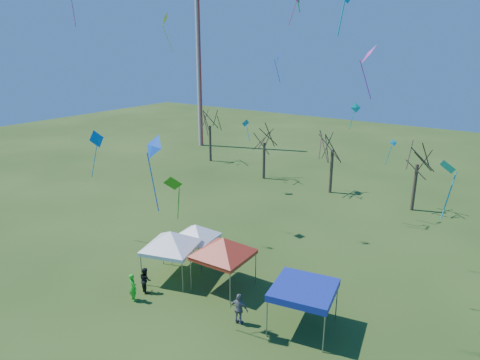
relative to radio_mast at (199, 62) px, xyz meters
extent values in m
plane|color=#274014|center=(28.00, -34.00, -12.50)|extent=(140.00, 140.00, 0.00)
cylinder|color=silver|center=(0.00, 0.00, 0.00)|extent=(0.70, 0.70, 25.00)
cylinder|color=#3D2D21|center=(7.15, -6.62, -10.11)|extent=(0.32, 0.32, 4.78)
cylinder|color=#3D2D21|center=(17.23, -9.35, -10.36)|extent=(0.32, 0.32, 4.28)
cylinder|color=#3D2D21|center=(25.63, -9.62, -10.18)|extent=(0.32, 0.32, 4.64)
cylinder|color=#3D2D21|center=(34.03, -9.96, -10.26)|extent=(0.32, 0.32, 4.49)
cylinder|color=gray|center=(23.00, -33.69, -11.47)|extent=(0.06, 0.06, 2.07)
cylinder|color=gray|center=(22.17, -30.92, -11.47)|extent=(0.06, 0.06, 2.07)
cylinder|color=gray|center=(25.77, -32.86, -11.47)|extent=(0.06, 0.06, 2.07)
cylinder|color=gray|center=(24.94, -30.09, -11.47)|extent=(0.06, 0.06, 2.07)
cube|color=white|center=(23.97, -31.89, -10.31)|extent=(3.86, 3.86, 0.25)
pyramid|color=white|center=(23.97, -31.89, -9.15)|extent=(4.20, 4.20, 1.03)
cylinder|color=gray|center=(22.79, -30.69, -11.61)|extent=(0.05, 0.05, 1.78)
cylinder|color=gray|center=(22.51, -28.21, -11.61)|extent=(0.05, 0.05, 1.78)
cylinder|color=gray|center=(25.27, -30.41, -11.61)|extent=(0.05, 0.05, 1.78)
cylinder|color=gray|center=(24.99, -27.93, -11.61)|extent=(0.05, 0.05, 1.78)
cube|color=white|center=(23.89, -29.31, -10.61)|extent=(2.96, 2.96, 0.21)
pyramid|color=white|center=(23.89, -29.31, -9.61)|extent=(3.76, 3.76, 0.89)
cylinder|color=gray|center=(26.05, -32.39, -11.44)|extent=(0.06, 0.06, 2.12)
cylinder|color=gray|center=(25.95, -29.42, -11.44)|extent=(0.06, 0.06, 2.12)
cylinder|color=gray|center=(29.02, -32.28, -11.44)|extent=(0.06, 0.06, 2.12)
cylinder|color=gray|center=(28.92, -29.32, -11.44)|extent=(0.06, 0.06, 2.12)
cube|color=#B12411|center=(27.49, -30.85, -10.25)|extent=(3.29, 3.29, 0.25)
pyramid|color=#B12411|center=(27.49, -30.85, -9.06)|extent=(4.50, 4.50, 1.06)
cylinder|color=gray|center=(32.34, -33.55, -11.42)|extent=(0.06, 0.06, 2.16)
cylinder|color=gray|center=(31.78, -30.57, -11.42)|extent=(0.06, 0.06, 2.16)
cylinder|color=gray|center=(35.32, -32.99, -11.42)|extent=(0.06, 0.06, 2.16)
cylinder|color=gray|center=(34.76, -30.01, -11.42)|extent=(0.06, 0.06, 2.16)
cube|color=navy|center=(33.55, -31.78, -10.21)|extent=(3.79, 3.79, 0.26)
cube|color=navy|center=(33.55, -31.78, -10.01)|extent=(3.79, 3.79, 0.13)
imported|color=slate|center=(30.48, -33.45, -11.57)|extent=(1.14, 0.60, 1.85)
imported|color=green|center=(23.90, -35.24, -11.60)|extent=(0.75, 0.61, 1.79)
imported|color=black|center=(23.80, -34.13, -11.67)|extent=(0.98, 0.89, 1.65)
cone|color=blue|center=(26.90, -35.70, -2.40)|extent=(1.40, 0.97, 1.16)
cube|color=blue|center=(26.67, -35.66, -4.34)|extent=(0.14, 0.49, 3.25)
cone|color=#1482DD|center=(17.88, -14.17, -5.22)|extent=(0.75, 1.01, 0.85)
cube|color=#1482DD|center=(18.00, -13.88, -6.27)|extent=(0.64, 0.28, 1.67)
cone|color=#1274BF|center=(14.89, -30.04, -4.46)|extent=(0.68, 1.44, 1.36)
cube|color=#1274BF|center=(14.92, -30.53, -6.15)|extent=(1.01, 0.11, 2.70)
cone|color=#299617|center=(27.41, -34.98, -4.40)|extent=(1.20, 0.98, 0.94)
cube|color=#299617|center=(27.64, -34.87, -5.46)|extent=(0.26, 0.51, 1.62)
cone|color=#0CBB9E|center=(29.76, -15.37, -2.58)|extent=(0.90, 0.88, 0.86)
cube|color=#0CBB9E|center=(29.55, -15.58, -3.67)|extent=(0.46, 0.48, 1.76)
cone|color=#0B89AC|center=(32.57, -13.33, -5.57)|extent=(0.81, 0.82, 0.56)
cube|color=#0B89AC|center=(32.33, -13.59, -6.69)|extent=(0.58, 0.54, 1.90)
cone|color=blue|center=(19.71, -11.07, 1.25)|extent=(0.95, 1.25, 1.28)
cube|color=blue|center=(19.54, -10.80, -0.19)|extent=(0.60, 0.40, 2.26)
cube|color=#0D9FC5|center=(35.31, -33.46, 3.34)|extent=(0.32, 0.21, 1.35)
cone|color=#FFF41A|center=(17.69, -24.92, 4.32)|extent=(0.90, 1.10, 0.96)
cube|color=#FFF41A|center=(17.49, -24.57, 2.97)|extent=(0.76, 0.46, 2.22)
cone|color=#0CA0B5|center=(39.25, -29.23, -2.95)|extent=(1.15, 1.06, 0.78)
cube|color=#0CA0B5|center=(39.47, -29.38, -4.30)|extent=(0.34, 0.50, 2.23)
cube|color=#E53398|center=(13.94, -30.25, 4.95)|extent=(0.53, 0.22, 2.71)
cone|color=#FE38C2|center=(35.60, -30.81, 1.99)|extent=(1.01, 1.19, 0.86)
cube|color=#FE38C2|center=(35.48, -30.52, 0.86)|extent=(0.63, 0.30, 1.77)
cube|color=#22A018|center=(30.67, -28.21, 4.63)|extent=(0.26, 0.19, 1.19)
cube|color=#E8336E|center=(24.86, -17.85, 4.82)|extent=(0.75, 0.10, 1.85)
camera|label=1|loc=(42.13, -50.19, 2.34)|focal=32.00mm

